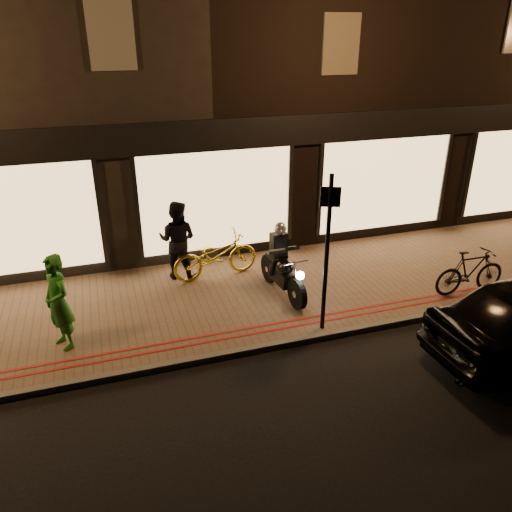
{
  "coord_description": "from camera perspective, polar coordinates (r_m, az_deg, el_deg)",
  "views": [
    {
      "loc": [
        -2.61,
        -7.05,
        5.31
      ],
      "look_at": [
        0.26,
        1.73,
        1.1
      ],
      "focal_mm": 35.0,
      "sensor_mm": 36.0,
      "label": 1
    }
  ],
  "objects": [
    {
      "name": "person_green",
      "position": [
        9.31,
        -21.66,
        -4.97
      ],
      "size": [
        0.68,
        0.77,
        1.76
      ],
      "primitive_type": "imported",
      "rotation": [
        0.0,
        0.0,
        -1.05
      ],
      "color": "#22751F",
      "rests_on": "sidewalk"
    },
    {
      "name": "sign_post",
      "position": [
        8.91,
        8.14,
        1.03
      ],
      "size": [
        0.34,
        0.16,
        3.0
      ],
      "rotation": [
        0.0,
        0.0,
        -0.37
      ],
      "color": "black",
      "rests_on": "sidewalk"
    },
    {
      "name": "ground",
      "position": [
        9.2,
        1.84,
        -10.74
      ],
      "size": [
        90.0,
        90.0,
        0.0
      ],
      "primitive_type": "plane",
      "color": "black",
      "rests_on": "ground"
    },
    {
      "name": "motorcycle",
      "position": [
        10.52,
        2.99,
        -1.3
      ],
      "size": [
        0.62,
        1.94,
        1.59
      ],
      "rotation": [
        0.0,
        0.0,
        0.11
      ],
      "color": "black",
      "rests_on": "sidewalk"
    },
    {
      "name": "person_dark",
      "position": [
        11.27,
        -8.96,
        1.82
      ],
      "size": [
        1.1,
        1.02,
        1.8
      ],
      "primitive_type": "imported",
      "rotation": [
        0.0,
        0.0,
        2.65
      ],
      "color": "black",
      "rests_on": "sidewalk"
    },
    {
      "name": "kerb_stone",
      "position": [
        9.21,
        1.74,
        -10.26
      ],
      "size": [
        50.0,
        0.14,
        0.12
      ],
      "primitive_type": "cube",
      "color": "#59544C",
      "rests_on": "ground"
    },
    {
      "name": "building_row",
      "position": [
        16.29,
        -9.41,
        20.46
      ],
      "size": [
        48.0,
        10.11,
        8.5
      ],
      "color": "black",
      "rests_on": "ground"
    },
    {
      "name": "bicycle_gold",
      "position": [
        11.32,
        -4.65,
        0.06
      ],
      "size": [
        2.05,
        0.91,
        1.04
      ],
      "primitive_type": "imported",
      "rotation": [
        0.0,
        0.0,
        1.68
      ],
      "color": "gold",
      "rests_on": "sidewalk"
    },
    {
      "name": "sidewalk",
      "position": [
        10.78,
        -1.75,
        -4.64
      ],
      "size": [
        50.0,
        4.0,
        0.12
      ],
      "primitive_type": "cube",
      "color": "brown",
      "rests_on": "ground"
    },
    {
      "name": "red_kerb_lines",
      "position": [
        9.56,
        0.73,
        -8.33
      ],
      "size": [
        50.0,
        0.26,
        0.01
      ],
      "color": "maroon",
      "rests_on": "sidewalk"
    },
    {
      "name": "bicycle_dark",
      "position": [
        11.52,
        23.3,
        -1.66
      ],
      "size": [
        1.68,
        0.52,
        1.0
      ],
      "primitive_type": "imported",
      "rotation": [
        0.0,
        0.0,
        1.54
      ],
      "color": "black",
      "rests_on": "sidewalk"
    }
  ]
}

